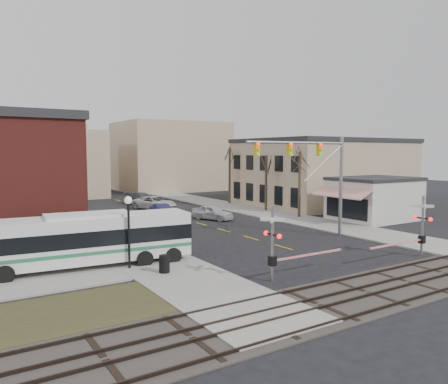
# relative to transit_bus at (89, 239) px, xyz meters

# --- Properties ---
(ground) EXTENTS (160.00, 160.00, 0.00)m
(ground) POSITION_rel_transit_bus_xyz_m (13.28, -3.79, -1.74)
(ground) COLOR black
(ground) RESTS_ON ground
(sidewalk_west) EXTENTS (5.00, 60.00, 0.12)m
(sidewalk_west) POSITION_rel_transit_bus_xyz_m (3.78, 16.21, -1.68)
(sidewalk_west) COLOR gray
(sidewalk_west) RESTS_ON ground
(sidewalk_east) EXTENTS (5.00, 60.00, 0.12)m
(sidewalk_east) POSITION_rel_transit_bus_xyz_m (22.78, 16.21, -1.68)
(sidewalk_east) COLOR gray
(sidewalk_east) RESTS_ON ground
(ballast_strip) EXTENTS (160.00, 5.00, 0.06)m
(ballast_strip) POSITION_rel_transit_bus_xyz_m (13.28, -11.79, -1.71)
(ballast_strip) COLOR #332D28
(ballast_strip) RESTS_ON ground
(rail_tracks) EXTENTS (160.00, 3.91, 0.14)m
(rail_tracks) POSITION_rel_transit_bus_xyz_m (13.28, -11.79, -1.62)
(rail_tracks) COLOR #2D231E
(rail_tracks) RESTS_ON ground
(tan_building) EXTENTS (20.30, 15.30, 8.50)m
(tan_building) POSITION_rel_transit_bus_xyz_m (35.28, 16.21, 2.52)
(tan_building) COLOR tan
(tan_building) RESTS_ON ground
(awning_shop) EXTENTS (9.74, 6.20, 4.30)m
(awning_shop) POSITION_rel_transit_bus_xyz_m (29.25, 3.21, 0.42)
(awning_shop) COLOR beige
(awning_shop) RESTS_ON ground
(tree_east_a) EXTENTS (0.28, 0.28, 6.75)m
(tree_east_a) POSITION_rel_transit_bus_xyz_m (23.78, 8.21, 1.75)
(tree_east_a) COLOR #382B21
(tree_east_a) RESTS_ON sidewalk_east
(tree_east_b) EXTENTS (0.28, 0.28, 6.30)m
(tree_east_b) POSITION_rel_transit_bus_xyz_m (24.08, 14.21, 1.53)
(tree_east_b) COLOR #382B21
(tree_east_b) RESTS_ON sidewalk_east
(tree_east_c) EXTENTS (0.28, 0.28, 7.20)m
(tree_east_c) POSITION_rel_transit_bus_xyz_m (24.28, 22.21, 1.98)
(tree_east_c) COLOR #382B21
(tree_east_c) RESTS_ON sidewalk_east
(transit_bus) EXTENTS (12.12, 3.71, 3.07)m
(transit_bus) POSITION_rel_transit_bus_xyz_m (0.00, 0.00, 0.00)
(transit_bus) COLOR silver
(transit_bus) RESTS_ON ground
(traffic_signal_mast) EXTENTS (9.54, 0.30, 8.00)m
(traffic_signal_mast) POSITION_rel_transit_bus_xyz_m (17.49, -0.74, 3.97)
(traffic_signal_mast) COLOR gray
(traffic_signal_mast) RESTS_ON ground
(rr_crossing_west) EXTENTS (5.60, 1.36, 4.00)m
(rr_crossing_west) POSITION_rel_transit_bus_xyz_m (7.84, -7.85, 0.23)
(rr_crossing_west) COLOR gray
(rr_crossing_west) RESTS_ON ground
(rr_crossing_east) EXTENTS (5.60, 1.36, 4.00)m
(rr_crossing_east) POSITION_rel_transit_bus_xyz_m (18.83, -8.63, 0.23)
(rr_crossing_east) COLOR gray
(rr_crossing_east) RESTS_ON ground
(street_lamp) EXTENTS (0.44, 0.44, 4.17)m
(street_lamp) POSITION_rel_transit_bus_xyz_m (1.85, -1.66, 1.37)
(street_lamp) COLOR black
(street_lamp) RESTS_ON sidewalk_west
(trash_bin) EXTENTS (0.60, 0.60, 0.97)m
(trash_bin) POSITION_rel_transit_bus_xyz_m (3.16, -3.61, -1.14)
(trash_bin) COLOR black
(trash_bin) RESTS_ON sidewalk_west
(car_a) EXTENTS (3.38, 4.68, 1.48)m
(car_a) POSITION_rel_transit_bus_xyz_m (15.57, 11.95, -1.00)
(car_a) COLOR #BABBBF
(car_a) RESTS_ON ground
(car_b) EXTENTS (1.99, 4.22, 1.34)m
(car_b) POSITION_rel_transit_bus_xyz_m (12.18, 17.15, -1.07)
(car_b) COLOR #1C1A43
(car_b) RESTS_ON ground
(car_c) EXTENTS (4.53, 6.21, 1.57)m
(car_c) POSITION_rel_transit_bus_xyz_m (13.77, 22.35, -0.96)
(car_c) COLOR #B8B8B8
(car_c) RESTS_ON ground
(car_d) EXTENTS (3.82, 5.78, 1.56)m
(car_d) POSITION_rel_transit_bus_xyz_m (14.26, 27.55, -0.96)
(car_d) COLOR #414046
(car_d) RESTS_ON ground
(pedestrian_near) EXTENTS (0.53, 0.66, 1.55)m
(pedestrian_near) POSITION_rel_transit_bus_xyz_m (3.27, 1.03, -0.85)
(pedestrian_near) COLOR #4D453E
(pedestrian_near) RESTS_ON sidewalk_west
(pedestrian_far) EXTENTS (1.07, 1.14, 1.86)m
(pedestrian_far) POSITION_rel_transit_bus_xyz_m (2.07, 2.74, -0.69)
(pedestrian_far) COLOR #37355E
(pedestrian_far) RESTS_ON sidewalk_west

